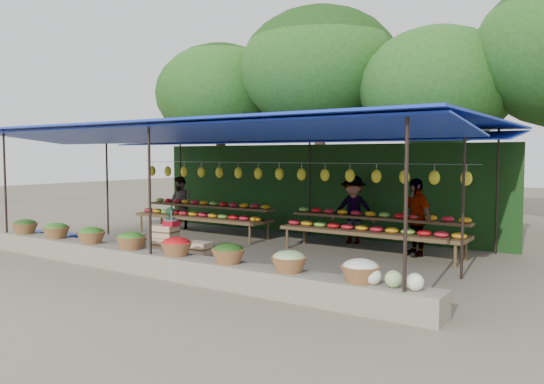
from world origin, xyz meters
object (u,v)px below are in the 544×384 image
Objects in this scene: blue_crate_back at (34,238)px; blue_crate_front at (69,240)px; weighing_scale at (171,222)px; vendor_seated at (171,232)px; crate_counter at (165,248)px.

blue_crate_front is at bearing 35.82° from blue_crate_back.
vendor_seated is (-0.45, 0.43, -0.29)m from weighing_scale.
blue_crate_back is at bearing -7.18° from vendor_seated.
crate_counter is at bearing 4.93° from blue_crate_front.
blue_crate_back is at bearing -176.96° from crate_counter.
weighing_scale is at bearing 0.00° from crate_counter.
crate_counter is at bearing 17.16° from blue_crate_back.
weighing_scale is at bearing 5.05° from blue_crate_front.
blue_crate_front is (-3.40, 0.13, -0.16)m from crate_counter.
blue_crate_front is (-3.58, 0.13, -0.70)m from weighing_scale.
blue_crate_front is at bearing 177.92° from weighing_scale.
vendor_seated is (-0.26, 0.43, 0.24)m from crate_counter.
vendor_seated is 2.00× the size of blue_crate_back.
vendor_seated is 4.10m from blue_crate_back.
vendor_seated is 2.26× the size of blue_crate_front.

